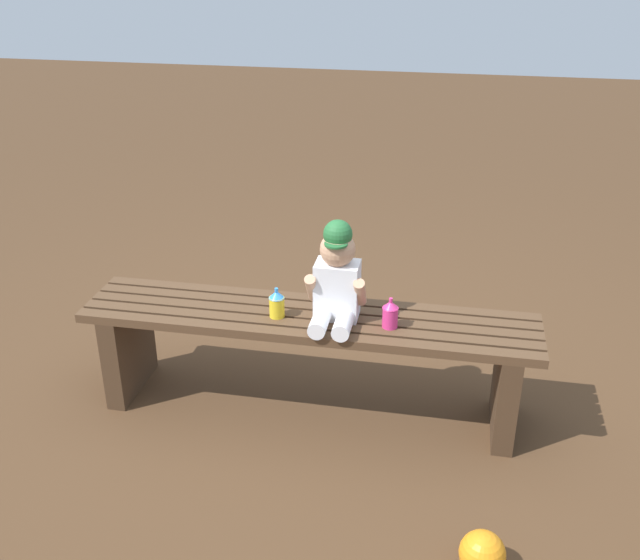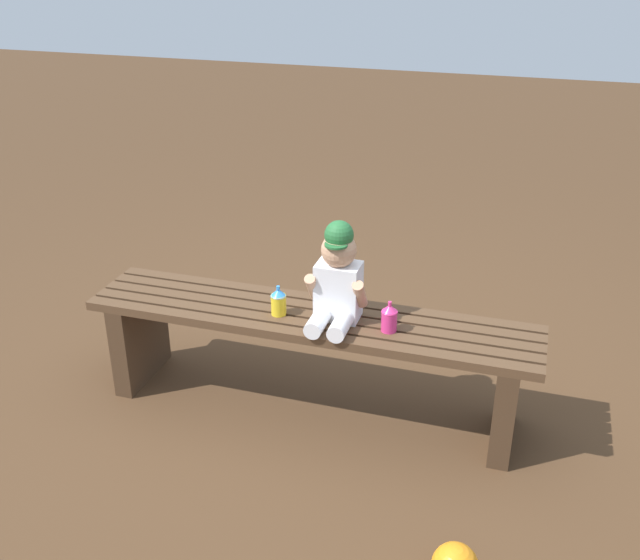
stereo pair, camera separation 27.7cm
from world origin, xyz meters
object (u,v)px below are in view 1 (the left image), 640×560
object	(u,v)px
toy_ball	(482,553)
child_figure	(337,278)
sippy_cup_left	(277,303)
sippy_cup_right	(390,313)
park_bench	(309,344)

from	to	relation	value
toy_ball	child_figure	bearing A→B (deg)	128.55
sippy_cup_left	toy_ball	size ratio (longest dim) A/B	0.85
child_figure	sippy_cup_left	bearing A→B (deg)	-172.97
sippy_cup_left	sippy_cup_right	world-z (taller)	same
sippy_cup_left	sippy_cup_right	bearing A→B (deg)	0.00
child_figure	toy_ball	size ratio (longest dim) A/B	2.77
park_bench	sippy_cup_left	size ratio (longest dim) A/B	14.68
park_bench	sippy_cup_right	bearing A→B (deg)	-7.01
park_bench	toy_ball	xyz separation A→B (m)	(0.71, -0.76, -0.23)
park_bench	sippy_cup_left	distance (m)	0.23
park_bench	toy_ball	bearing A→B (deg)	-46.92
child_figure	toy_ball	xyz separation A→B (m)	(0.59, -0.75, -0.55)
child_figure	sippy_cup_left	size ratio (longest dim) A/B	3.26
park_bench	toy_ball	world-z (taller)	park_bench
sippy_cup_left	toy_ball	distance (m)	1.17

